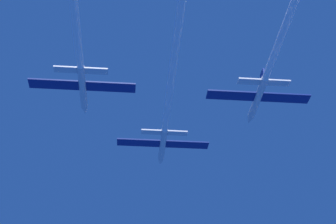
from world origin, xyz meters
The scene contains 3 objects.
jet_lead centered at (-0.44, -16.99, -0.62)m, with size 15.69×57.40×2.60m.
jet_left_wing centered at (-13.36, -27.69, 0.28)m, with size 15.69×50.01×2.60m.
jet_right_wing centered at (13.02, -27.96, -0.13)m, with size 15.69×50.87×2.60m.
Camera 1 is at (-5.32, -72.73, -44.95)m, focal length 53.22 mm.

